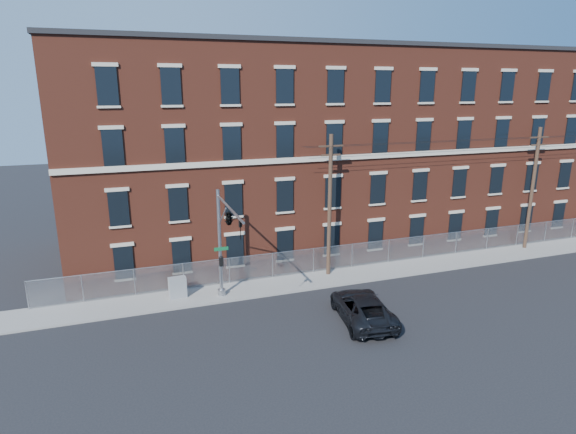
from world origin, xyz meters
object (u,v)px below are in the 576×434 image
(traffic_signal_mast, at_px, (227,227))
(utility_cabinet, at_px, (178,287))
(pickup_truck, at_px, (362,308))
(utility_pole_near, at_px, (330,204))

(traffic_signal_mast, distance_m, utility_cabinet, 6.07)
(pickup_truck, distance_m, utility_cabinet, 11.74)
(traffic_signal_mast, height_order, utility_cabinet, traffic_signal_mast)
(pickup_truck, xyz_separation_m, utility_cabinet, (-9.79, 6.47, -0.00))
(traffic_signal_mast, bearing_deg, utility_cabinet, 133.20)
(traffic_signal_mast, xyz_separation_m, utility_pole_near, (8.00, 3.42, -0.05))
(pickup_truck, bearing_deg, traffic_signal_mast, -18.47)
(traffic_signal_mast, bearing_deg, utility_pole_near, 23.14)
(utility_pole_near, relative_size, pickup_truck, 1.73)
(traffic_signal_mast, relative_size, utility_pole_near, 0.70)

